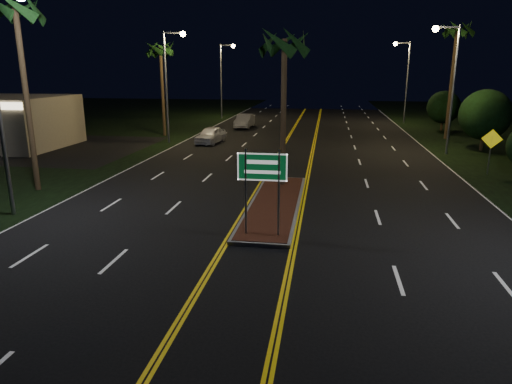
% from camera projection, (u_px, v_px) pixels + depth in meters
% --- Properties ---
extents(ground, '(120.00, 120.00, 0.00)m').
position_uv_depth(ground, '(249.00, 270.00, 14.23)').
color(ground, black).
rests_on(ground, ground).
extents(median_island, '(2.25, 10.25, 0.17)m').
position_uv_depth(median_island, '(275.00, 204.00, 20.88)').
color(median_island, gray).
rests_on(median_island, ground).
extents(highway_sign, '(1.80, 0.08, 3.20)m').
position_uv_depth(highway_sign, '(262.00, 175.00, 16.27)').
color(highway_sign, gray).
rests_on(highway_sign, ground).
extents(streetlight_left_near, '(1.91, 0.44, 9.00)m').
position_uv_depth(streetlight_left_near, '(3.00, 80.00, 18.13)').
color(streetlight_left_near, gray).
rests_on(streetlight_left_near, ground).
extents(streetlight_left_mid, '(1.91, 0.44, 9.00)m').
position_uv_depth(streetlight_left_mid, '(170.00, 74.00, 37.21)').
color(streetlight_left_mid, gray).
rests_on(streetlight_left_mid, ground).
extents(streetlight_left_far, '(1.91, 0.44, 9.00)m').
position_uv_depth(streetlight_left_far, '(224.00, 72.00, 56.29)').
color(streetlight_left_far, gray).
rests_on(streetlight_left_far, ground).
extents(streetlight_right_mid, '(1.91, 0.44, 9.00)m').
position_uv_depth(streetlight_right_mid, '(449.00, 75.00, 32.17)').
color(streetlight_right_mid, gray).
rests_on(streetlight_right_mid, ground).
extents(streetlight_right_far, '(1.91, 0.44, 9.00)m').
position_uv_depth(streetlight_right_far, '(404.00, 73.00, 51.25)').
color(streetlight_right_far, gray).
rests_on(streetlight_right_far, ground).
extents(palm_median, '(2.40, 2.40, 8.30)m').
position_uv_depth(palm_median, '(285.00, 43.00, 22.34)').
color(palm_median, '#382819').
rests_on(palm_median, ground).
extents(palm_left_near, '(2.40, 2.40, 9.80)m').
position_uv_depth(palm_left_near, '(15.00, 11.00, 21.44)').
color(palm_left_near, '#382819').
rests_on(palm_left_near, ground).
extents(palm_left_far, '(2.40, 2.40, 8.80)m').
position_uv_depth(palm_left_far, '(160.00, 50.00, 40.80)').
color(palm_left_far, '#382819').
rests_on(palm_left_far, ground).
extents(palm_right_far, '(2.40, 2.40, 10.30)m').
position_uv_depth(palm_right_far, '(457.00, 31.00, 38.57)').
color(palm_right_far, '#382819').
rests_on(palm_right_far, ground).
extents(shrub_mid, '(3.78, 3.78, 4.62)m').
position_uv_depth(shrub_mid, '(485.00, 115.00, 34.34)').
color(shrub_mid, '#382819').
rests_on(shrub_mid, ground).
extents(shrub_far, '(3.24, 3.24, 3.96)m').
position_uv_depth(shrub_far, '(444.00, 107.00, 45.92)').
color(shrub_far, '#382819').
rests_on(shrub_far, ground).
extents(car_near, '(2.70, 5.08, 1.61)m').
position_uv_depth(car_near, '(211.00, 134.00, 38.30)').
color(car_near, silver).
rests_on(car_near, ground).
extents(car_far, '(2.25, 5.03, 1.66)m').
position_uv_depth(car_far, '(245.00, 120.00, 48.43)').
color(car_far, '#AFAFB9').
rests_on(car_far, ground).
extents(warning_sign, '(1.09, 0.35, 2.69)m').
position_uv_depth(warning_sign, '(491.00, 145.00, 26.62)').
color(warning_sign, gray).
rests_on(warning_sign, ground).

